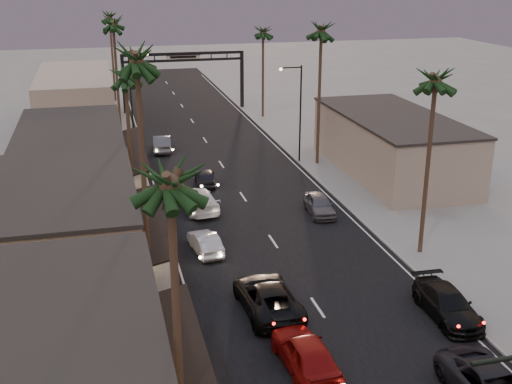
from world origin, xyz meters
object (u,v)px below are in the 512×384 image
palm_far (109,14)px  palm_lc (125,70)px  streetlight_left (133,87)px  oncoming_pickup (267,297)px  arch (183,66)px  palm_lb (136,53)px  palm_ld (113,20)px  streetlight_right (298,106)px  palm_ra (436,73)px  palm_la (170,171)px  palm_rc (263,28)px  palm_rb (322,26)px  curbside_black (447,304)px  oncoming_silver (205,243)px  oncoming_red (306,353)px

palm_far → palm_lc: bearing=-90.4°
streetlight_left → oncoming_pickup: bearing=-83.8°
oncoming_pickup → arch: bearing=-95.2°
palm_lb → palm_ld: 33.01m
streetlight_right → palm_lb: size_ratio=0.59×
palm_ld → palm_ra: bearing=-61.0°
palm_la → palm_rc: palm_la is taller
palm_lc → palm_rb: bearing=24.9°
streetlight_left → curbside_black: streetlight_left is taller
arch → palm_lc: 35.41m
streetlight_right → oncoming_silver: 21.55m
palm_ld → curbside_black: bearing=-69.0°
arch → oncoming_pickup: size_ratio=2.58×
palm_ra → palm_lb: bearing=-173.4°
oncoming_silver → oncoming_red: bearing=92.8°
arch → palm_lb: 49.39m
palm_ld → palm_ra: size_ratio=1.08×
oncoming_pickup → palm_far: bearing=-86.7°
palm_lb → oncoming_silver: (3.94, 5.43, -12.72)m
oncoming_pickup → palm_rc: bearing=-106.3°
palm_ra → palm_rb: 20.02m
palm_lc → palm_la: bearing=-90.0°
oncoming_silver → palm_lb: bearing=47.3°
palm_rb → palm_far: bearing=116.4°
palm_lb → oncoming_pickup: (5.90, -2.62, -12.57)m
streetlight_left → palm_far: palm_far is taller
palm_ld → palm_far: (0.30, 23.00, -0.97)m
palm_lb → oncoming_pickup: size_ratio=2.58×
palm_rc → palm_far: 21.97m
oncoming_red → oncoming_pickup: (-0.33, 5.50, -0.04)m
palm_lc → oncoming_red: 24.91m
palm_lb → palm_rb: (17.20, 22.00, -0.97)m
arch → palm_ra: bearing=-79.4°
palm_rc → oncoming_red: 52.20m
arch → palm_ra: size_ratio=1.15×
palm_ld → oncoming_silver: (3.94, -27.57, -11.75)m
palm_lb → palm_rb: 27.94m
arch → palm_lc: size_ratio=1.25×
palm_ra → oncoming_red: size_ratio=2.62×
streetlight_right → palm_lc: size_ratio=0.74×
palm_rb → curbside_black: 29.97m
oncoming_silver → curbside_black: size_ratio=0.78×
palm_la → palm_ld: palm_ld is taller
palm_rc → palm_rb: bearing=-90.0°
palm_la → oncoming_red: size_ratio=2.62×
palm_far → oncoming_red: 65.26m
oncoming_red → curbside_black: 8.97m
oncoming_red → curbside_black: size_ratio=0.97×
palm_lc → palm_lb: bearing=-90.0°
streetlight_left → arch: bearing=60.0°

